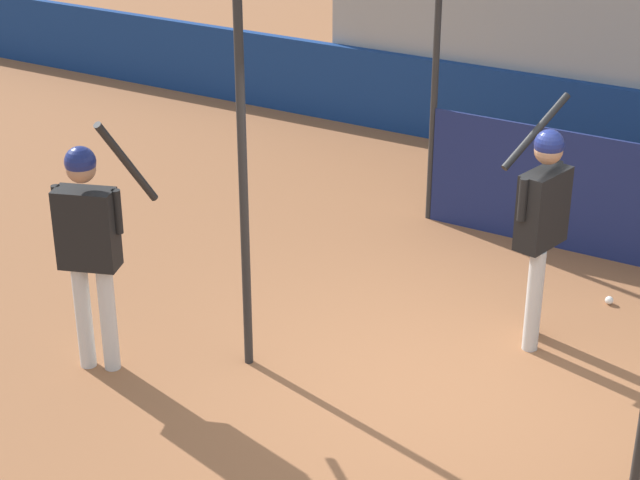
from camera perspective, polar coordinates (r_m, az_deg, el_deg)
ground_plane at (r=8.47m, az=6.49°, el=-7.86°), size 60.00×60.00×0.00m
outfield_wall at (r=12.81m, az=16.57°, el=5.44°), size 24.00×0.12×1.02m
batting_cage at (r=9.78m, az=12.73°, el=4.87°), size 3.22×3.46×3.04m
player_batter at (r=8.70m, az=11.75°, el=1.28°), size 0.55×0.95×1.99m
player_waiting at (r=8.33m, az=-12.22°, el=0.18°), size 0.69×0.58×2.17m
baseball at (r=9.93m, az=15.17°, el=-3.12°), size 0.07×0.07×0.07m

